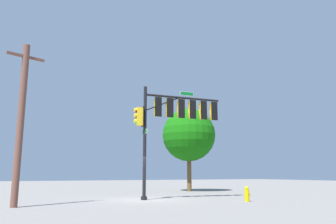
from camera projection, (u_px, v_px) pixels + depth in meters
ground_plane at (144, 200)px, 19.31m from camera, size 120.00×120.00×0.00m
signal_pole_assembly at (174, 115)px, 20.95m from camera, size 5.77×1.09×6.80m
utility_pole at (21, 120)px, 15.64m from camera, size 1.75×0.66×7.72m
fire_hydrant at (247, 194)px, 18.24m from camera, size 0.33×0.24×0.83m
tree_near at (189, 135)px, 29.96m from camera, size 4.76×4.76×7.35m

